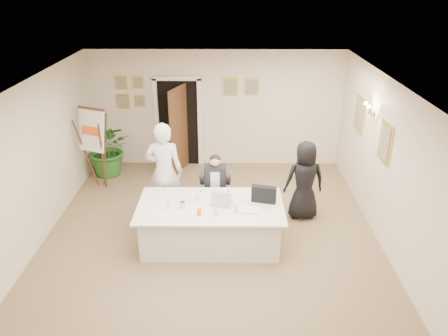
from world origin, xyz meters
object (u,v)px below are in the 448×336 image
Objects in this scene: standing_woman at (304,181)px; steel_jug at (183,205)px; conference_table at (211,224)px; oj_glass at (199,212)px; flip_chart at (98,152)px; laptop_bag at (264,194)px; potted_palm at (109,149)px; paper_stack at (249,210)px; seated_man at (215,187)px; laptop at (221,196)px; standing_man at (164,172)px.

steel_jug is at bearing 19.93° from standing_woman.
oj_glass reaches higher than conference_table.
flip_chart is 16.43× the size of steel_jug.
conference_table is 5.90× the size of laptop_bag.
standing_woman is at bearing 28.84° from conference_table.
flip_chart is at bearing -21.59° from standing_woman.
potted_palm is 10.03× the size of oj_glass.
steel_jug is (-1.12, 0.10, 0.04)m from paper_stack.
flip_chart reaches higher than potted_palm.
laptop is at bearing -82.59° from seated_man.
laptop is 0.56m from paper_stack.
conference_table is 1.88× the size of seated_man.
seated_man is (0.06, 0.89, 0.27)m from conference_table.
seated_man is 2.90m from flip_chart.
standing_man is 1.13m from steel_jug.
standing_man reaches higher than laptop_bag.
steel_jug is (-0.65, -0.16, -0.08)m from laptop.
conference_table is 3.80m from potted_palm.
conference_table is 1.91× the size of potted_palm.
standing_man is at bearing -4.99° from standing_woman.
steel_jug is at bearing -168.80° from conference_table.
seated_man is at bearing 62.04° from steel_jug.
potted_palm reaches higher than oj_glass.
potted_palm reaches higher than steel_jug.
laptop_bag reaches higher than oj_glass.
laptop is at bearing 50.55° from oj_glass.
flip_chart is 3.08m from steel_jug.
laptop_bag is at bearing 19.02° from laptop.
steel_jug is at bearing -157.23° from laptop_bag.
potted_palm is (-1.57, 1.93, -0.31)m from standing_man.
standing_woman reaches higher than oj_glass.
standing_woman is 3.69× the size of laptop_bag.
flip_chart is at bearing 139.00° from conference_table.
paper_stack is 0.84m from oj_glass.
standing_woman is at bearing 59.24° from laptop_bag.
standing_man reaches higher than paper_stack.
laptop_bag reaches higher than conference_table.
standing_man is 14.85× the size of oj_glass.
oj_glass is (-1.92, -1.33, 0.06)m from standing_woman.
seated_man is 10.20× the size of oj_glass.
potted_palm is at bearing 124.15° from steel_jug.
standing_man reaches higher than seated_man.
standing_man is at bearing 143.91° from paper_stack.
oj_glass is at bearing -114.60° from laptop.
steel_jug reaches higher than conference_table.
laptop is at bearing -46.55° from potted_palm.
steel_jug reaches higher than paper_stack.
laptop is 0.73m from laptop_bag.
standing_woman reaches higher than potted_palm.
laptop_bag is 3.83× the size of steel_jug.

